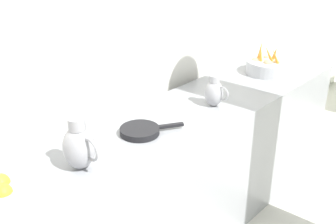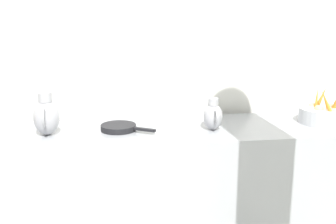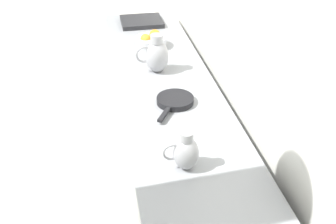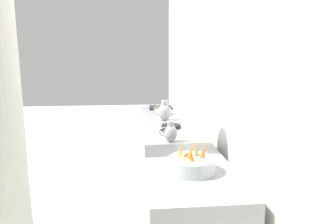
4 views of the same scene
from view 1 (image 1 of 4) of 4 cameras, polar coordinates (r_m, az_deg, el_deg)
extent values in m
cube|color=gray|center=(2.54, -1.49, -10.76)|extent=(0.61, 3.35, 0.87)
cylinder|color=#ADAFB5|center=(3.19, 13.48, 6.01)|extent=(0.32, 0.32, 0.10)
torus|color=#ADAFB5|center=(3.21, 13.40, 5.29)|extent=(0.19, 0.19, 0.01)
cone|color=orange|center=(3.21, 12.48, 8.05)|extent=(0.06, 0.11, 0.16)
cone|color=orange|center=(3.22, 14.36, 7.62)|extent=(0.07, 0.06, 0.12)
cone|color=orange|center=(3.12, 14.52, 7.25)|extent=(0.07, 0.09, 0.15)
cone|color=orange|center=(3.17, 13.66, 7.63)|extent=(0.10, 0.07, 0.15)
cone|color=orange|center=(3.16, 12.59, 7.68)|extent=(0.06, 0.05, 0.16)
ellipsoid|color=tan|center=(3.16, 14.61, 6.52)|extent=(0.06, 0.05, 0.04)
ellipsoid|color=tan|center=(3.12, 13.49, 6.53)|extent=(0.07, 0.06, 0.05)
ellipsoid|color=tan|center=(3.26, 13.32, 7.22)|extent=(0.05, 0.05, 0.04)
ellipsoid|color=tan|center=(3.18, 11.86, 6.93)|extent=(0.06, 0.05, 0.04)
sphere|color=orange|center=(1.85, -21.96, -9.03)|extent=(0.08, 0.08, 0.08)
sphere|color=orange|center=(1.79, -21.63, -10.25)|extent=(0.07, 0.07, 0.07)
ellipsoid|color=#939399|center=(1.94, -12.07, -4.76)|extent=(0.15, 0.15, 0.21)
cylinder|color=#939399|center=(1.89, -12.39, -1.58)|extent=(0.08, 0.08, 0.06)
torus|color=#939399|center=(1.87, -10.62, -5.09)|extent=(0.11, 0.01, 0.11)
ellipsoid|color=#939399|center=(2.56, 6.29, 2.58)|extent=(0.12, 0.12, 0.16)
cylinder|color=#939399|center=(2.53, 6.39, 4.54)|extent=(0.06, 0.06, 0.04)
torus|color=#939399|center=(2.52, 7.47, 2.53)|extent=(0.09, 0.01, 0.09)
cylinder|color=black|center=(2.24, -3.90, -2.59)|extent=(0.21, 0.21, 0.03)
cube|color=black|center=(2.27, 0.44, -1.86)|extent=(0.09, 0.13, 0.02)
camera|label=2|loc=(1.75, 79.43, -5.89)|focal=46.82mm
camera|label=3|loc=(3.49, 28.01, 25.26)|focal=43.82mm
camera|label=4|loc=(4.66, 30.33, 17.99)|focal=31.39mm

